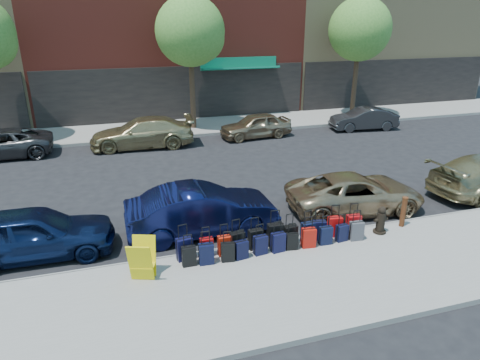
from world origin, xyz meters
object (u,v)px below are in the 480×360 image
object	(u,v)px
suitcase_front_5	(275,235)
car_near_1	(202,210)
display_rack	(142,260)
car_far_3	(364,119)
car_far_2	(256,125)
fire_hydrant	(381,221)
car_far_1	(142,133)
tree_right	(362,31)
car_near_0	(34,233)
tree_center	(193,33)
bollard	(403,211)
car_near_2	(355,193)

from	to	relation	value
suitcase_front_5	car_near_1	xyz separation A→B (m)	(-1.78, 1.63, 0.27)
display_rack	car_far_3	xyz separation A→B (m)	(13.79, 12.01, -0.03)
car_far_2	car_near_1	bearing A→B (deg)	-32.82
fire_hydrant	car_far_1	size ratio (longest dim) A/B	0.17
suitcase_front_5	car_far_1	size ratio (longest dim) A/B	0.21
suitcase_front_5	fire_hydrant	world-z (taller)	suitcase_front_5
tree_right	car_near_0	size ratio (longest dim) A/B	1.70
tree_center	car_near_1	world-z (taller)	tree_center
display_rack	car_near_1	world-z (taller)	car_near_1
display_rack	bollard	bearing A→B (deg)	23.16
bollard	car_far_3	distance (m)	12.85
car_far_2	suitcase_front_5	bearing A→B (deg)	-21.73
display_rack	car_far_3	size ratio (longest dim) A/B	0.27
suitcase_front_5	display_rack	size ratio (longest dim) A/B	1.02
fire_hydrant	display_rack	bearing A→B (deg)	-178.40
car_near_2	car_far_2	bearing A→B (deg)	6.07
tree_right	display_rack	distance (m)	21.50
car_far_1	bollard	bearing A→B (deg)	34.51
tree_center	car_far_3	xyz separation A→B (m)	(9.45, -2.81, -4.77)
display_rack	car_near_1	xyz separation A→B (m)	(1.99, 2.20, 0.09)
fire_hydrant	car_far_2	distance (m)	11.85
tree_right	car_far_2	distance (m)	9.41
tree_center	car_near_1	bearing A→B (deg)	-100.52
suitcase_front_5	car_far_2	world-z (taller)	car_far_2
suitcase_front_5	car_near_2	world-z (taller)	car_near_2
car_near_1	car_far_3	xyz separation A→B (m)	(11.79, 9.81, -0.12)
car_near_1	car_far_1	size ratio (longest dim) A/B	0.89
car_near_2	display_rack	bearing A→B (deg)	111.91
car_near_1	car_far_2	distance (m)	11.26
fire_hydrant	car_far_3	world-z (taller)	car_far_3
tree_center	car_near_0	world-z (taller)	tree_center
suitcase_front_5	car_far_1	distance (m)	11.90
tree_right	bollard	world-z (taller)	tree_right
car_near_1	car_far_1	distance (m)	10.00
display_rack	car_near_0	bearing A→B (deg)	161.27
tree_center	bollard	world-z (taller)	tree_center
car_near_0	car_far_3	size ratio (longest dim) A/B	1.10
tree_right	car_near_0	distance (m)	22.17
fire_hydrant	car_near_2	distance (m)	1.95
tree_right	bollard	xyz separation A→B (m)	(-6.82, -14.30, -4.76)
car_far_1	car_near_1	bearing A→B (deg)	9.02
tree_center	car_near_0	xyz separation A→B (m)	(-7.09, -12.66, -4.68)
tree_right	display_rack	xyz separation A→B (m)	(-14.84, -14.82, -4.74)
tree_right	display_rack	world-z (taller)	tree_right
car_near_1	car_far_2	size ratio (longest dim) A/B	1.17
car_near_1	bollard	bearing A→B (deg)	-106.49
tree_center	bollard	xyz separation A→B (m)	(3.68, -14.30, -4.76)
suitcase_front_5	car_near_0	xyz separation A→B (m)	(-6.53, 1.59, 0.24)
tree_right	car_far_1	world-z (taller)	tree_right
car_near_1	car_near_2	xyz separation A→B (m)	(5.38, 0.08, -0.11)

